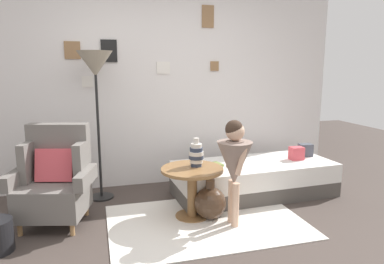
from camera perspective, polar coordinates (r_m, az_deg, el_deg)
ground_plane at (r=3.07m, az=2.20°, el=-19.22°), size 12.00×12.00×0.00m
gallery_wall at (r=4.56m, az=-5.26°, el=7.73°), size 4.80×0.12×2.60m
rug at (r=3.61m, az=2.27°, el=-14.38°), size 1.91×1.30×0.01m
armchair at (r=3.70m, az=-21.47°, el=-7.25°), size 0.85×0.73×0.97m
daybed at (r=4.31m, az=10.05°, el=-7.49°), size 1.93×0.88×0.40m
pillow_head at (r=4.70m, az=18.05°, el=-2.82°), size 0.17×0.14×0.16m
pillow_mid at (r=4.49m, az=16.71°, el=-3.36°), size 0.16×0.12×0.16m
side_table at (r=3.57m, az=0.03°, el=-8.07°), size 0.63×0.63×0.52m
vase_striped at (r=3.56m, az=0.69°, el=-3.69°), size 0.15×0.15×0.30m
floor_lamp at (r=4.07m, az=-15.52°, el=9.63°), size 0.39×0.39×1.70m
person_child at (r=3.34m, az=6.95°, el=-4.55°), size 0.34×0.34×1.04m
book_on_daybed at (r=4.03m, az=3.32°, el=-5.44°), size 0.25×0.21×0.03m
demijohn_near at (r=3.62m, az=2.97°, el=-11.46°), size 0.33×0.33×0.41m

